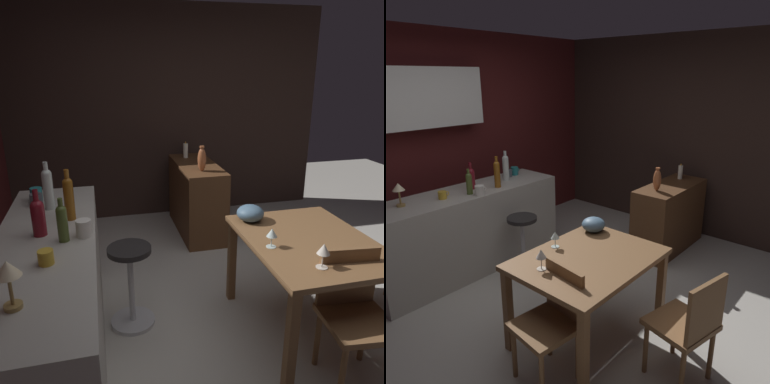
# 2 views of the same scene
# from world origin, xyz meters

# --- Properties ---
(ground_plane) EXTENTS (9.00, 9.00, 0.00)m
(ground_plane) POSITION_xyz_m (0.00, 0.00, 0.00)
(ground_plane) COLOR #B7B2A8
(wall_side_right) EXTENTS (0.10, 4.40, 2.60)m
(wall_side_right) POSITION_xyz_m (2.55, 0.30, 1.30)
(wall_side_right) COLOR #33231E
(wall_side_right) RESTS_ON ground_plane
(dining_table) EXTENTS (1.12, 0.86, 0.74)m
(dining_table) POSITION_xyz_m (-0.13, -0.39, 0.64)
(dining_table) COLOR brown
(dining_table) RESTS_ON ground_plane
(kitchen_counter) EXTENTS (2.10, 0.60, 0.90)m
(kitchen_counter) POSITION_xyz_m (-0.07, 1.35, 0.45)
(kitchen_counter) COLOR #B2ADA3
(kitchen_counter) RESTS_ON ground_plane
(sideboard_cabinet) EXTENTS (1.10, 0.44, 0.82)m
(sideboard_cabinet) POSITION_xyz_m (1.82, -0.09, 0.41)
(sideboard_cabinet) COLOR #56351E
(sideboard_cabinet) RESTS_ON ground_plane
(chair_near_window) EXTENTS (0.44, 0.44, 0.83)m
(chair_near_window) POSITION_xyz_m (-0.60, -0.45, 0.46)
(chair_near_window) COLOR brown
(chair_near_window) RESTS_ON ground_plane
(bar_stool) EXTENTS (0.34, 0.34, 0.64)m
(bar_stool) POSITION_xyz_m (0.24, 0.83, 0.34)
(bar_stool) COLOR #262323
(bar_stool) RESTS_ON ground_plane
(wine_glass_left) EXTENTS (0.07, 0.07, 0.13)m
(wine_glass_left) POSITION_xyz_m (-0.18, -0.08, 0.84)
(wine_glass_left) COLOR silver
(wine_glass_left) RESTS_ON dining_table
(wine_glass_right) EXTENTS (0.08, 0.08, 0.16)m
(wine_glass_right) POSITION_xyz_m (-0.50, -0.25, 0.86)
(wine_glass_right) COLOR silver
(wine_glass_right) RESTS_ON dining_table
(fruit_bowl) EXTENTS (0.21, 0.21, 0.13)m
(fruit_bowl) POSITION_xyz_m (0.28, -0.11, 0.80)
(fruit_bowl) COLOR slate
(fruit_bowl) RESTS_ON dining_table
(wine_bottle_ruby) EXTENTS (0.08, 0.08, 0.29)m
(wine_bottle_ruby) POSITION_xyz_m (0.02, 1.38, 1.03)
(wine_bottle_ruby) COLOR maroon
(wine_bottle_ruby) RESTS_ON kitchen_counter
(wine_bottle_olive) EXTENTS (0.06, 0.06, 0.27)m
(wine_bottle_olive) POSITION_xyz_m (-0.10, 1.23, 1.03)
(wine_bottle_olive) COLOR #475623
(wine_bottle_olive) RESTS_ON kitchen_counter
(wine_bottle_clear) EXTENTS (0.07, 0.07, 0.35)m
(wine_bottle_clear) POSITION_xyz_m (0.49, 1.36, 1.06)
(wine_bottle_clear) COLOR silver
(wine_bottle_clear) RESTS_ON kitchen_counter
(wine_bottle_amber) EXTENTS (0.07, 0.07, 0.35)m
(wine_bottle_amber) POSITION_xyz_m (0.24, 1.21, 1.06)
(wine_bottle_amber) COLOR #8C5114
(wine_bottle_amber) RESTS_ON kitchen_counter
(cup_white) EXTENTS (0.13, 0.09, 0.10)m
(cup_white) POSITION_xyz_m (-0.05, 1.12, 0.95)
(cup_white) COLOR white
(cup_white) RESTS_ON kitchen_counter
(cup_teal) EXTENTS (0.12, 0.09, 0.10)m
(cup_teal) POSITION_xyz_m (0.71, 1.48, 0.95)
(cup_teal) COLOR teal
(cup_teal) RESTS_ON kitchen_counter
(cup_slate) EXTENTS (0.13, 0.09, 0.08)m
(cup_slate) POSITION_xyz_m (0.60, 1.47, 0.94)
(cup_slate) COLOR #515660
(cup_slate) RESTS_ON kitchen_counter
(cup_mustard) EXTENTS (0.12, 0.08, 0.08)m
(cup_mustard) POSITION_xyz_m (-0.36, 1.30, 0.94)
(cup_mustard) COLOR gold
(cup_mustard) RESTS_ON kitchen_counter
(counter_lamp) EXTENTS (0.11, 0.11, 0.23)m
(counter_lamp) POSITION_xyz_m (-0.74, 1.40, 1.07)
(counter_lamp) COLOR #A58447
(counter_lamp) RESTS_ON kitchen_counter
(pillar_candle_tall) EXTENTS (0.06, 0.06, 0.20)m
(pillar_candle_tall) POSITION_xyz_m (2.15, -0.04, 0.91)
(pillar_candle_tall) COLOR white
(pillar_candle_tall) RESTS_ON sideboard_cabinet
(vase_copper) EXTENTS (0.09, 0.09, 0.27)m
(vase_copper) POSITION_xyz_m (1.50, -0.06, 0.95)
(vase_copper) COLOR #B26038
(vase_copper) RESTS_ON sideboard_cabinet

